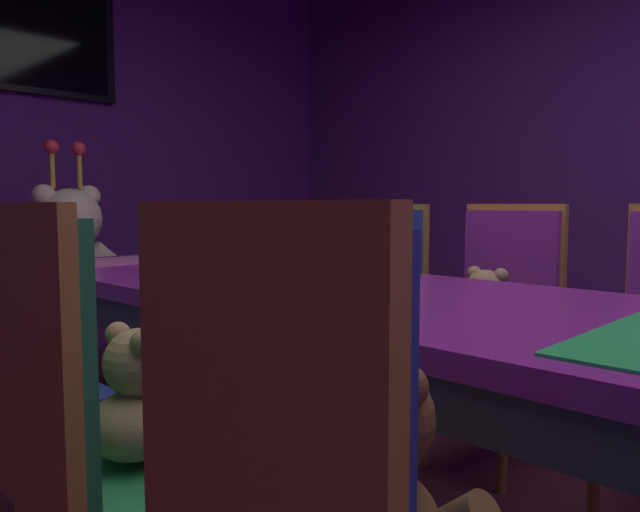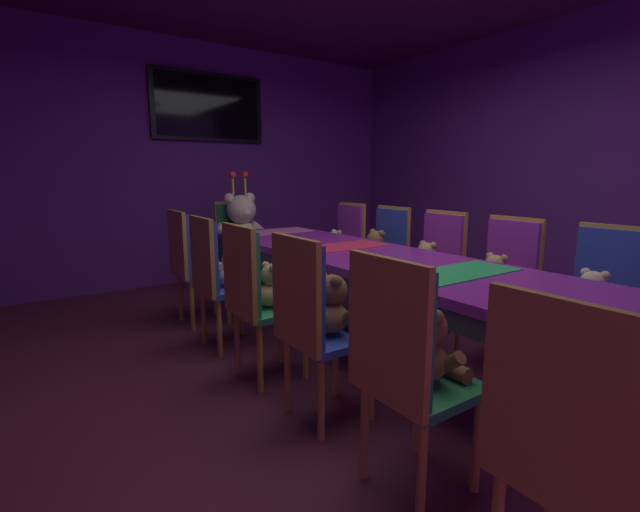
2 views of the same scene
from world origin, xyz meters
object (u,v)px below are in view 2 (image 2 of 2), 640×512
(teddy_left_5, at_px, (205,255))
(chair_right_3, at_px, (438,259))
(teddy_right_1, at_px, (591,297))
(king_teddy_bear, at_px, (242,226))
(chair_left_4, at_px, (213,270))
(chair_right_4, at_px, (387,249))
(chair_right_1, at_px, (603,291))
(chair_left_5, at_px, (188,256))
(teddy_left_0, at_px, (594,430))
(teddy_left_3, at_px, (273,288))
(chair_right_5, at_px, (346,240))
(chair_left_2, at_px, (309,313))
(chair_left_1, at_px, (401,356))
(wall_tv, at_px, (209,107))
(throne_chair, at_px, (236,237))
(teddy_left_2, at_px, (333,308))
(teddy_right_3, at_px, (425,262))
(chair_right_2, at_px, (506,273))
(teddy_right_2, at_px, (494,278))
(chair_left_0, at_px, (569,438))
(chair_left_3, at_px, (252,288))
(banquet_table, at_px, (389,270))
(teddy_left_4, at_px, (232,270))
(teddy_right_4, at_px, (375,250))
(teddy_left_1, at_px, (427,349))

(teddy_left_5, bearing_deg, chair_right_3, -39.89)
(teddy_right_1, relative_size, king_teddy_bear, 0.35)
(chair_left_4, xyz_separation_m, chair_right_4, (1.68, 0.00, 0.00))
(chair_right_1, bearing_deg, king_teddy_bear, -75.15)
(chair_left_5, bearing_deg, chair_right_1, -56.26)
(teddy_left_0, xyz_separation_m, chair_right_1, (1.54, 0.65, 0.03))
(teddy_left_3, distance_m, teddy_left_5, 1.27)
(chair_left_4, distance_m, chair_right_5, 1.80)
(chair_left_2, bearing_deg, chair_left_1, -90.37)
(teddy_right_1, bearing_deg, chair_right_4, -94.12)
(chair_left_1, xyz_separation_m, chair_left_4, (-0.02, 1.87, 0.00))
(chair_right_3, bearing_deg, chair_left_5, -37.30)
(chair_left_1, xyz_separation_m, wall_tv, (0.82, 4.05, 1.45))
(chair_left_5, bearing_deg, throne_chair, 46.56)
(teddy_left_2, bearing_deg, teddy_right_1, -24.70)
(chair_left_1, xyz_separation_m, teddy_right_3, (1.51, 1.26, -0.01))
(chair_right_4, bearing_deg, chair_right_2, 89.28)
(teddy_left_5, distance_m, teddy_right_2, 2.32)
(chair_right_3, relative_size, king_teddy_bear, 1.16)
(chair_left_0, xyz_separation_m, chair_left_1, (0.02, 0.63, 0.00))
(chair_left_0, bearing_deg, chair_left_3, 90.21)
(chair_left_1, height_order, chair_right_1, same)
(teddy_left_3, bearing_deg, chair_left_3, -180.00)
(king_teddy_bear, bearing_deg, banquet_table, -0.00)
(teddy_left_0, xyz_separation_m, teddy_right_3, (1.38, 1.89, 0.01))
(teddy_left_3, xyz_separation_m, teddy_left_4, (-0.00, 0.63, -0.00))
(chair_left_5, relative_size, teddy_right_4, 2.87)
(chair_left_2, distance_m, chair_right_1, 1.78)
(chair_right_4, xyz_separation_m, teddy_right_4, (-0.15, -0.00, 0.00))
(chair_left_5, distance_m, teddy_right_4, 1.65)
(banquet_table, xyz_separation_m, teddy_left_3, (-0.70, 0.30, -0.08))
(banquet_table, relative_size, teddy_right_1, 12.68)
(chair_right_2, height_order, chair_right_3, same)
(king_teddy_bear, xyz_separation_m, wall_tv, (-0.00, 0.83, 1.32))
(chair_left_4, bearing_deg, teddy_left_1, -84.83)
(throne_chair, bearing_deg, chair_right_4, 29.00)
(chair_left_5, bearing_deg, chair_left_1, -89.97)
(teddy_left_1, bearing_deg, teddy_left_3, 91.14)
(chair_left_5, height_order, wall_tv, wall_tv)
(chair_right_5, bearing_deg, teddy_right_2, 84.92)
(teddy_left_2, bearing_deg, chair_left_1, -103.08)
(teddy_left_3, distance_m, chair_left_5, 1.28)
(chair_left_2, relative_size, teddy_right_3, 3.18)
(teddy_left_1, relative_size, teddy_right_4, 0.96)
(teddy_right_2, bearing_deg, chair_left_2, -0.66)
(teddy_left_2, relative_size, chair_right_1, 0.35)
(teddy_left_2, relative_size, king_teddy_bear, 0.40)
(teddy_left_3, relative_size, teddy_right_2, 0.98)
(chair_right_1, bearing_deg, teddy_left_0, 22.80)
(chair_left_0, height_order, teddy_right_4, chair_left_0)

